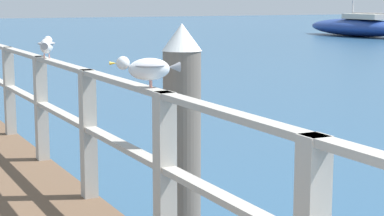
# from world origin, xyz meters

# --- Properties ---
(dock_piling_near) EXTENTS (0.29, 0.29, 1.93)m
(dock_piling_near) POSITION_xyz_m (1.44, 4.43, 0.97)
(dock_piling_near) COLOR #6B6056
(dock_piling_near) RESTS_ON ground_plane
(seagull_foreground) EXTENTS (0.47, 0.22, 0.21)m
(seagull_foreground) POSITION_xyz_m (1.05, 4.16, 1.65)
(seagull_foreground) COLOR white
(seagull_foreground) RESTS_ON pier_railing
(seagull_background) EXTENTS (0.24, 0.46, 0.21)m
(seagull_background) POSITION_xyz_m (1.06, 6.75, 1.65)
(seagull_background) COLOR white
(seagull_background) RESTS_ON pier_railing
(boat_0) EXTENTS (2.79, 7.95, 8.95)m
(boat_0) POSITION_xyz_m (25.97, 30.92, 0.56)
(boat_0) COLOR navy
(boat_0) RESTS_ON ground_plane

